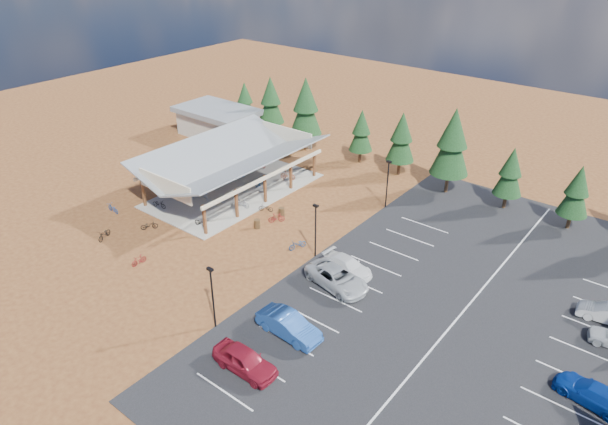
{
  "coord_description": "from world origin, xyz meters",
  "views": [
    {
      "loc": [
        29.24,
        -30.14,
        26.15
      ],
      "look_at": [
        1.86,
        4.37,
        2.35
      ],
      "focal_mm": 32.0,
      "sensor_mm": 36.0,
      "label": 1
    }
  ],
  "objects_px": {
    "lamp_post_0": "(212,294)",
    "bike_14": "(298,244)",
    "trash_bin_0": "(257,224)",
    "bike_15": "(277,218)",
    "bike_3": "(260,164)",
    "bike_16": "(266,208)",
    "car_1": "(289,325)",
    "bike_10": "(113,208)",
    "car_7": "(593,394)",
    "car_9": "(607,313)",
    "bike_11": "(139,260)",
    "lamp_post_1": "(316,227)",
    "bike_6": "(261,185)",
    "bike_5": "(241,203)",
    "bike_7": "(288,175)",
    "outbuilding": "(218,121)",
    "bike_4": "(201,223)",
    "bike_1": "(205,196)",
    "trash_bin_1": "(282,212)",
    "bike_2": "(240,172)",
    "bike_0": "(159,204)",
    "car_0": "(245,360)",
    "car_2": "(337,278)",
    "car_3": "(348,265)",
    "bike_8": "(104,234)",
    "lamp_post_2": "(387,181)",
    "bike_pavilion": "(232,158)"
  },
  "relations": [
    {
      "from": "lamp_post_1",
      "to": "car_7",
      "type": "xyz_separation_m",
      "value": [
        23.29,
        -2.54,
        -2.26
      ]
    },
    {
      "from": "lamp_post_0",
      "to": "bike_6",
      "type": "relative_size",
      "value": 2.8
    },
    {
      "from": "bike_pavilion",
      "to": "bike_10",
      "type": "distance_m",
      "value": 13.21
    },
    {
      "from": "bike_8",
      "to": "car_7",
      "type": "distance_m",
      "value": 41.13
    },
    {
      "from": "lamp_post_2",
      "to": "bike_8",
      "type": "xyz_separation_m",
      "value": [
        -17.19,
        -21.8,
        -2.49
      ]
    },
    {
      "from": "bike_4",
      "to": "bike_5",
      "type": "height_order",
      "value": "bike_5"
    },
    {
      "from": "bike_16",
      "to": "bike_0",
      "type": "bearing_deg",
      "value": -79.56
    },
    {
      "from": "outbuilding",
      "to": "bike_1",
      "type": "distance_m",
      "value": 19.75
    },
    {
      "from": "lamp_post_2",
      "to": "car_7",
      "type": "relative_size",
      "value": 1.1
    },
    {
      "from": "trash_bin_0",
      "to": "bike_11",
      "type": "distance_m",
      "value": 11.57
    },
    {
      "from": "bike_8",
      "to": "bike_0",
      "type": "bearing_deg",
      "value": 72.85
    },
    {
      "from": "bike_4",
      "to": "car_3",
      "type": "relative_size",
      "value": 0.36
    },
    {
      "from": "car_1",
      "to": "bike_11",
      "type": "bearing_deg",
      "value": 95.9
    },
    {
      "from": "bike_6",
      "to": "car_1",
      "type": "xyz_separation_m",
      "value": [
        17.66,
        -16.34,
        0.29
      ]
    },
    {
      "from": "lamp_post_1",
      "to": "bike_7",
      "type": "height_order",
      "value": "lamp_post_1"
    },
    {
      "from": "bike_7",
      "to": "bike_0",
      "type": "bearing_deg",
      "value": 137.25
    },
    {
      "from": "lamp_post_0",
      "to": "car_3",
      "type": "relative_size",
      "value": 1.12
    },
    {
      "from": "bike_5",
      "to": "bike_11",
      "type": "bearing_deg",
      "value": 167.39
    },
    {
      "from": "bike_16",
      "to": "car_7",
      "type": "height_order",
      "value": "car_7"
    },
    {
      "from": "outbuilding",
      "to": "car_9",
      "type": "height_order",
      "value": "outbuilding"
    },
    {
      "from": "trash_bin_1",
      "to": "car_1",
      "type": "bearing_deg",
      "value": -47.8
    },
    {
      "from": "car_3",
      "to": "car_7",
      "type": "bearing_deg",
      "value": -90.22
    },
    {
      "from": "lamp_post_1",
      "to": "bike_3",
      "type": "bearing_deg",
      "value": 146.33
    },
    {
      "from": "trash_bin_0",
      "to": "bike_15",
      "type": "bearing_deg",
      "value": 70.22
    },
    {
      "from": "bike_5",
      "to": "bike_3",
      "type": "bearing_deg",
      "value": 17.66
    },
    {
      "from": "lamp_post_1",
      "to": "car_7",
      "type": "height_order",
      "value": "lamp_post_1"
    },
    {
      "from": "car_0",
      "to": "car_7",
      "type": "bearing_deg",
      "value": -59.23
    },
    {
      "from": "bike_2",
      "to": "car_9",
      "type": "xyz_separation_m",
      "value": [
        39.34,
        -1.7,
        0.2
      ]
    },
    {
      "from": "trash_bin_0",
      "to": "bike_7",
      "type": "height_order",
      "value": "bike_7"
    },
    {
      "from": "bike_1",
      "to": "bike_16",
      "type": "height_order",
      "value": "bike_1"
    },
    {
      "from": "lamp_post_0",
      "to": "bike_14",
      "type": "distance_m",
      "value": 12.43
    },
    {
      "from": "outbuilding",
      "to": "bike_5",
      "type": "height_order",
      "value": "outbuilding"
    },
    {
      "from": "bike_10",
      "to": "bike_11",
      "type": "xyz_separation_m",
      "value": [
        9.94,
        -4.21,
        -0.01
      ]
    },
    {
      "from": "bike_5",
      "to": "bike_7",
      "type": "xyz_separation_m",
      "value": [
        -0.67,
        8.25,
        -0.01
      ]
    },
    {
      "from": "car_0",
      "to": "lamp_post_1",
      "type": "bearing_deg",
      "value": 18.5
    },
    {
      "from": "bike_4",
      "to": "bike_11",
      "type": "distance_m",
      "value": 7.68
    },
    {
      "from": "bike_6",
      "to": "bike_8",
      "type": "bearing_deg",
      "value": 168.87
    },
    {
      "from": "lamp_post_1",
      "to": "car_2",
      "type": "bearing_deg",
      "value": -31.26
    },
    {
      "from": "bike_3",
      "to": "bike_16",
      "type": "relative_size",
      "value": 1.03
    },
    {
      "from": "car_0",
      "to": "car_2",
      "type": "bearing_deg",
      "value": 2.93
    },
    {
      "from": "bike_15",
      "to": "car_9",
      "type": "bearing_deg",
      "value": -132.0
    },
    {
      "from": "bike_11",
      "to": "bike_16",
      "type": "distance_m",
      "value": 14.15
    },
    {
      "from": "bike_4",
      "to": "bike_5",
      "type": "xyz_separation_m",
      "value": [
        0.28,
        5.29,
        0.12
      ]
    },
    {
      "from": "bike_10",
      "to": "lamp_post_0",
      "type": "bearing_deg",
      "value": 77.78
    },
    {
      "from": "lamp_post_1",
      "to": "bike_6",
      "type": "xyz_separation_m",
      "value": [
        -12.88,
        6.98,
        -2.39
      ]
    },
    {
      "from": "trash_bin_0",
      "to": "lamp_post_2",
      "type": "bearing_deg",
      "value": 57.08
    },
    {
      "from": "bike_0",
      "to": "bike_6",
      "type": "bearing_deg",
      "value": -39.16
    },
    {
      "from": "car_1",
      "to": "bike_10",
      "type": "bearing_deg",
      "value": 85.11
    },
    {
      "from": "trash_bin_0",
      "to": "trash_bin_1",
      "type": "distance_m",
      "value": 3.3
    },
    {
      "from": "bike_1",
      "to": "bike_2",
      "type": "xyz_separation_m",
      "value": [
        -1.45,
        6.63,
        -0.04
      ]
    }
  ]
}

